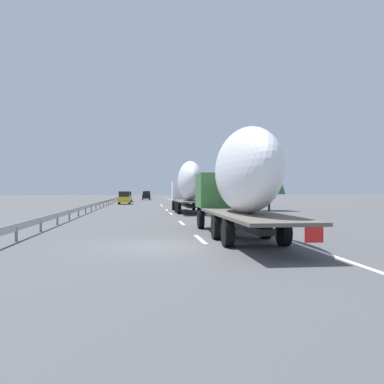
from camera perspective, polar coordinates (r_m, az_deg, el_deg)
name	(u,v)px	position (r m, az deg, el deg)	size (l,w,h in m)	color
ground_plane	(149,206)	(55.77, -6.06, -1.97)	(260.00, 260.00, 0.00)	#4C4C4F
lane_stripe_0	(200,239)	(18.02, 1.16, -6.61)	(3.20, 0.20, 0.01)	white
lane_stripe_1	(182,223)	(26.84, -1.47, -4.35)	(3.20, 0.20, 0.01)	white
lane_stripe_2	(171,213)	(37.70, -2.99, -3.02)	(3.20, 0.20, 0.01)	white
lane_stripe_3	(167,210)	(44.28, -3.55, -2.54)	(3.20, 0.20, 0.01)	white
lane_stripe_4	(162,206)	(55.83, -4.21, -1.96)	(3.20, 0.20, 0.01)	white
lane_stripe_5	(161,205)	(60.71, -4.41, -1.78)	(3.20, 0.20, 0.01)	white
edge_line_right	(185,205)	(61.07, -0.95, -1.77)	(110.00, 0.20, 0.01)	white
truck_lead	(189,185)	(39.04, -0.48, 1.05)	(12.53, 2.55, 4.86)	silver
truck_trailing	(240,179)	(18.27, 6.75, 1.87)	(13.80, 2.55, 4.77)	#387038
car_red_compact	(147,195)	(109.15, -6.29, -0.37)	(4.13, 1.72, 1.96)	red
car_white_van	(127,197)	(76.73, -9.08, -0.65)	(4.24, 1.79, 1.92)	white
car_black_suv	(146,196)	(90.78, -6.43, -0.51)	(4.22, 1.77, 1.91)	black
car_yellow_coupe	(124,198)	(64.09, -9.45, -0.80)	(4.51, 1.83, 1.98)	gold
road_sign	(191,189)	(64.01, -0.14, 0.43)	(0.10, 0.90, 3.42)	gray
tree_0	(269,168)	(43.86, 10.74, 3.26)	(3.43, 3.43, 7.20)	#472D19
tree_1	(232,185)	(65.30, 5.60, 1.01)	(3.44, 3.44, 4.85)	#472D19
tree_2	(243,177)	(55.78, 7.21, 2.04)	(3.65, 3.65, 6.27)	#472D19
tree_3	(188,182)	(104.58, -0.50, 1.36)	(2.48, 2.48, 6.58)	#472D19
tree_4	(241,177)	(52.31, 6.86, 2.16)	(3.58, 3.58, 6.45)	#472D19
guardrail_median	(106,201)	(58.99, -11.93, -1.29)	(94.00, 0.10, 0.76)	#9EA0A5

